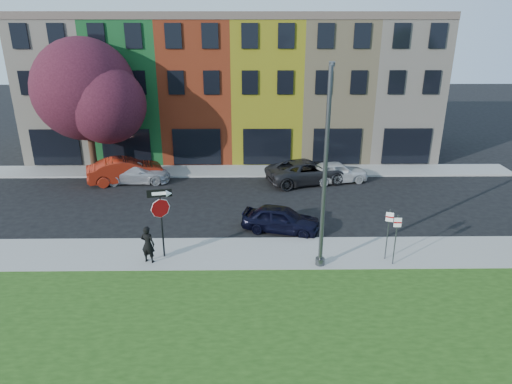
{
  "coord_description": "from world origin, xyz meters",
  "views": [
    {
      "loc": [
        -1.18,
        -15.37,
        10.12
      ],
      "look_at": [
        -0.94,
        4.0,
        2.69
      ],
      "focal_mm": 32.0,
      "sensor_mm": 36.0,
      "label": 1
    }
  ],
  "objects_px": {
    "sedan_near": "(281,219)",
    "street_lamp": "(325,170)",
    "man": "(148,244)",
    "stop_sign": "(161,209)"
  },
  "relations": [
    {
      "from": "man",
      "to": "sedan_near",
      "type": "height_order",
      "value": "man"
    },
    {
      "from": "man",
      "to": "sedan_near",
      "type": "relative_size",
      "value": 0.4
    },
    {
      "from": "stop_sign",
      "to": "man",
      "type": "height_order",
      "value": "stop_sign"
    },
    {
      "from": "man",
      "to": "sedan_near",
      "type": "distance_m",
      "value": 6.8
    },
    {
      "from": "stop_sign",
      "to": "street_lamp",
      "type": "relative_size",
      "value": 0.38
    },
    {
      "from": "sedan_near",
      "to": "street_lamp",
      "type": "bearing_deg",
      "value": -140.3
    },
    {
      "from": "stop_sign",
      "to": "man",
      "type": "distance_m",
      "value": 1.61
    },
    {
      "from": "man",
      "to": "street_lamp",
      "type": "bearing_deg",
      "value": -165.99
    },
    {
      "from": "man",
      "to": "sedan_near",
      "type": "bearing_deg",
      "value": -136.41
    },
    {
      "from": "sedan_near",
      "to": "street_lamp",
      "type": "distance_m",
      "value": 5.22
    }
  ]
}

